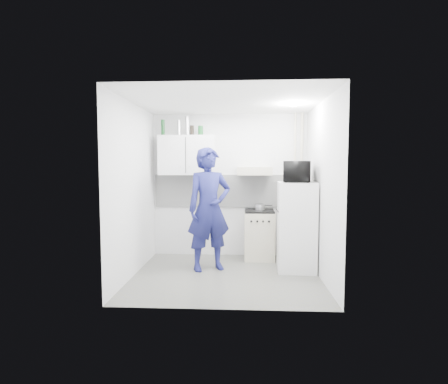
{
  "coord_description": "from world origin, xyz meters",
  "views": [
    {
      "loc": [
        0.24,
        -5.17,
        1.66
      ],
      "look_at": [
        -0.05,
        0.3,
        1.25
      ],
      "focal_mm": 28.0,
      "sensor_mm": 36.0,
      "label": 1
    }
  ],
  "objects": [
    {
      "name": "wall_right",
      "position": [
        1.4,
        0.0,
        1.3
      ],
      "size": [
        0.0,
        2.6,
        2.6
      ],
      "primitive_type": "plane",
      "rotation": [
        1.57,
        0.0,
        -1.57
      ],
      "color": "silver",
      "rests_on": "floor"
    },
    {
      "name": "pipe_a",
      "position": [
        1.3,
        1.17,
        1.3
      ],
      "size": [
        0.05,
        0.05,
        2.6
      ],
      "primitive_type": "cylinder",
      "color": "beige",
      "rests_on": "floor"
    },
    {
      "name": "bottle_a",
      "position": [
        -1.18,
        1.07,
        2.34
      ],
      "size": [
        0.07,
        0.07,
        0.28
      ],
      "primitive_type": "cylinder",
      "color": "#144C1E",
      "rests_on": "upper_cabinet"
    },
    {
      "name": "wall_left",
      "position": [
        -1.4,
        0.0,
        1.3
      ],
      "size": [
        0.0,
        2.6,
        2.6
      ],
      "primitive_type": "plane",
      "rotation": [
        1.57,
        0.0,
        1.57
      ],
      "color": "silver",
      "rests_on": "floor"
    },
    {
      "name": "ceiling_spot_fixture",
      "position": [
        1.0,
        0.2,
        2.57
      ],
      "size": [
        0.1,
        0.1,
        0.02
      ],
      "primitive_type": "cylinder",
      "color": "white",
      "rests_on": "ceiling"
    },
    {
      "name": "bottle_c",
      "position": [
        -0.9,
        1.07,
        2.34
      ],
      "size": [
        0.07,
        0.07,
        0.27
      ],
      "primitive_type": "cylinder",
      "color": "silver",
      "rests_on": "upper_cabinet"
    },
    {
      "name": "saucepan",
      "position": [
        0.56,
        1.07,
        0.93
      ],
      "size": [
        0.18,
        0.18,
        0.1
      ],
      "primitive_type": "cylinder",
      "color": "silver",
      "rests_on": "stove_top"
    },
    {
      "name": "canister_a",
      "position": [
        -0.66,
        1.07,
        2.29
      ],
      "size": [
        0.07,
        0.07,
        0.18
      ],
      "primitive_type": "cylinder",
      "color": "black",
      "rests_on": "upper_cabinet"
    },
    {
      "name": "ceiling",
      "position": [
        0.0,
        0.0,
        2.6
      ],
      "size": [
        2.8,
        2.8,
        0.0
      ],
      "primitive_type": "plane",
      "color": "white",
      "rests_on": "wall_back"
    },
    {
      "name": "backsplash",
      "position": [
        0.0,
        1.24,
        1.2
      ],
      "size": [
        2.74,
        0.03,
        0.6
      ],
      "primitive_type": "cube",
      "color": "white",
      "rests_on": "wall_back"
    },
    {
      "name": "pipe_b",
      "position": [
        1.18,
        1.17,
        1.3
      ],
      "size": [
        0.04,
        0.04,
        2.6
      ],
      "primitive_type": "cylinder",
      "color": "beige",
      "rests_on": "floor"
    },
    {
      "name": "range_hood",
      "position": [
        0.45,
        1.0,
        1.57
      ],
      "size": [
        0.6,
        0.5,
        0.14
      ],
      "primitive_type": "cube",
      "color": "beige",
      "rests_on": "wall_back"
    },
    {
      "name": "person",
      "position": [
        -0.28,
        0.32,
        0.98
      ],
      "size": [
        0.84,
        0.72,
        1.95
      ],
      "primitive_type": "imported",
      "rotation": [
        0.0,
        0.0,
        0.42
      ],
      "color": "navy",
      "rests_on": "floor"
    },
    {
      "name": "wall_back",
      "position": [
        0.0,
        1.25,
        1.3
      ],
      "size": [
        2.8,
        0.0,
        2.8
      ],
      "primitive_type": "plane",
      "rotation": [
        1.57,
        0.0,
        0.0
      ],
      "color": "silver",
      "rests_on": "floor"
    },
    {
      "name": "floor",
      "position": [
        0.0,
        0.0,
        0.0
      ],
      "size": [
        2.8,
        2.8,
        0.0
      ],
      "primitive_type": "plane",
      "color": "#5F6054",
      "rests_on": "ground"
    },
    {
      "name": "canister_b",
      "position": [
        -0.51,
        1.07,
        2.29
      ],
      "size": [
        0.09,
        0.09,
        0.17
      ],
      "primitive_type": "cylinder",
      "color": "#144C1E",
      "rests_on": "upper_cabinet"
    },
    {
      "name": "stove_top",
      "position": [
        0.55,
        1.0,
        0.86
      ],
      "size": [
        0.51,
        0.51,
        0.03
      ],
      "primitive_type": "cube",
      "color": "black",
      "rests_on": "stove"
    },
    {
      "name": "microwave",
      "position": [
        1.1,
        0.35,
        1.57
      ],
      "size": [
        0.66,
        0.5,
        0.33
      ],
      "primitive_type": "imported",
      "rotation": [
        0.0,
        0.0,
        1.4
      ],
      "color": "black",
      "rests_on": "fridge"
    },
    {
      "name": "upper_cabinet",
      "position": [
        -0.75,
        1.07,
        1.85
      ],
      "size": [
        1.0,
        0.35,
        0.7
      ],
      "primitive_type": "cube",
      "color": "white",
      "rests_on": "wall_back"
    },
    {
      "name": "fridge",
      "position": [
        1.1,
        0.35,
        0.7
      ],
      "size": [
        0.61,
        0.61,
        1.41
      ],
      "primitive_type": "cube",
      "rotation": [
        0.0,
        0.0,
        -0.05
      ],
      "color": "white",
      "rests_on": "floor"
    },
    {
      "name": "stove",
      "position": [
        0.55,
        1.0,
        0.42
      ],
      "size": [
        0.53,
        0.53,
        0.85
      ],
      "primitive_type": "cube",
      "color": "beige",
      "rests_on": "floor"
    },
    {
      "name": "bottle_d",
      "position": [
        -0.75,
        1.07,
        2.37
      ],
      "size": [
        0.08,
        0.08,
        0.34
      ],
      "primitive_type": "cylinder",
      "color": "silver",
      "rests_on": "upper_cabinet"
    }
  ]
}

